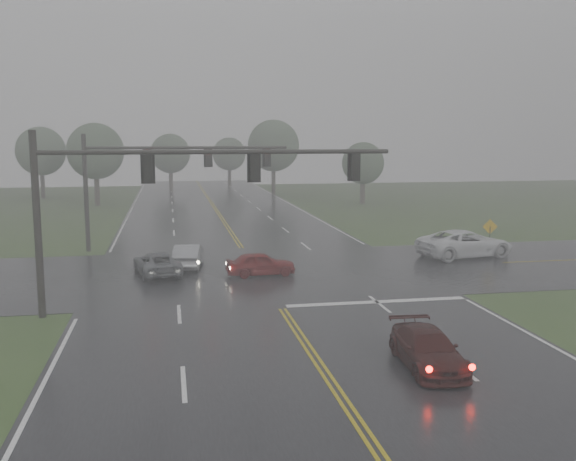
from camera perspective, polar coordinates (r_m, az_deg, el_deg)
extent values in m
cube|color=black|center=(34.31, -2.26, -4.42)|extent=(18.00, 160.00, 0.02)
cube|color=black|center=(36.25, -2.72, -3.74)|extent=(120.00, 14.00, 0.02)
cube|color=white|center=(30.01, 7.89, -6.35)|extent=(8.50, 0.50, 0.01)
imported|color=black|center=(22.14, 12.25, -11.82)|extent=(1.96, 4.34, 1.23)
imported|color=maroon|center=(35.40, -2.44, -4.03)|extent=(3.89, 1.75, 1.30)
imported|color=#999BA0|center=(38.01, -8.82, -3.27)|extent=(2.03, 4.35, 1.38)
imported|color=#5A5D62|center=(36.29, -11.55, -3.88)|extent=(2.96, 4.84, 1.25)
imported|color=white|center=(42.32, 15.41, -2.29)|extent=(6.60, 3.96, 1.72)
cylinder|color=black|center=(28.53, -21.38, 0.42)|extent=(0.31, 0.31, 7.84)
cylinder|color=black|center=(28.31, -21.71, 6.55)|extent=(0.20, 0.20, 0.87)
cylinder|color=black|center=(27.87, -6.13, 6.96)|extent=(15.15, 0.20, 0.20)
cube|color=black|center=(27.82, -12.37, 5.46)|extent=(0.37, 0.31, 1.14)
cube|color=black|center=(27.99, -12.36, 5.48)|extent=(0.60, 0.03, 1.36)
cube|color=black|center=(28.05, -3.01, 5.66)|extent=(0.37, 0.31, 1.14)
cube|color=black|center=(28.22, -3.05, 5.68)|extent=(0.60, 0.03, 1.36)
cube|color=black|center=(29.00, 5.98, 5.71)|extent=(0.37, 0.31, 1.14)
cube|color=black|center=(29.16, 5.88, 5.73)|extent=(0.60, 0.03, 1.36)
cylinder|color=black|center=(44.45, -17.52, 3.18)|extent=(0.30, 0.30, 7.77)
cylinder|color=black|center=(44.31, -17.69, 7.07)|extent=(0.19, 0.19, 0.86)
cylinder|color=black|center=(43.99, -8.89, 7.29)|extent=(13.47, 0.19, 0.19)
cube|color=black|center=(44.01, -12.39, 6.35)|extent=(0.37, 0.30, 1.13)
cube|color=black|center=(44.18, -12.39, 6.36)|extent=(0.59, 0.03, 1.35)
cylinder|color=#FF0C05|center=(43.83, -12.42, 6.81)|extent=(0.24, 0.06, 0.24)
cube|color=black|center=(44.07, -7.11, 6.48)|extent=(0.37, 0.30, 1.13)
cube|color=black|center=(44.24, -7.12, 6.49)|extent=(0.59, 0.03, 1.35)
cylinder|color=#FF0C05|center=(43.89, -7.10, 6.94)|extent=(0.24, 0.06, 0.24)
cube|color=black|center=(44.50, -1.87, 6.56)|extent=(0.37, 0.30, 1.13)
cube|color=black|center=(44.67, -1.91, 6.56)|extent=(0.59, 0.03, 1.35)
cylinder|color=#FF0C05|center=(44.32, -1.84, 7.01)|extent=(0.24, 0.06, 0.24)
cylinder|color=black|center=(43.29, 17.48, -0.89)|extent=(0.06, 0.06, 1.86)
cube|color=#DFA60D|center=(43.18, 17.52, 0.33)|extent=(0.97, 0.19, 0.98)
cylinder|color=#362C23|center=(74.72, -16.62, 3.49)|extent=(0.57, 0.57, 3.51)
sphere|color=#31472F|center=(74.51, -16.75, 6.77)|extent=(6.24, 6.24, 6.24)
cylinder|color=#362C23|center=(84.00, -1.30, 4.41)|extent=(0.52, 0.52, 3.77)
sphere|color=#31472F|center=(83.81, -1.31, 7.56)|extent=(6.71, 6.71, 6.71)
cylinder|color=#362C23|center=(91.63, -10.36, 4.39)|extent=(0.54, 0.54, 3.10)
sphere|color=#31472F|center=(91.46, -10.43, 6.76)|extent=(5.51, 5.51, 5.51)
cylinder|color=#362C23|center=(73.93, 6.64, 3.41)|extent=(0.58, 0.58, 2.70)
sphere|color=#31472F|center=(73.72, 6.68, 5.96)|extent=(4.79, 4.79, 4.79)
cylinder|color=#362C23|center=(85.98, -20.97, 3.83)|extent=(0.52, 0.52, 3.40)
sphere|color=#31472F|center=(85.80, -21.11, 6.60)|extent=(6.05, 6.05, 6.05)
cylinder|color=#362C23|center=(100.78, -5.22, 4.77)|extent=(0.55, 0.55, 2.90)
sphere|color=#31472F|center=(100.63, -5.25, 6.79)|extent=(5.16, 5.16, 5.16)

